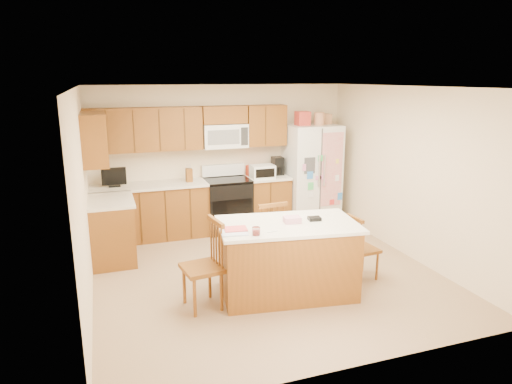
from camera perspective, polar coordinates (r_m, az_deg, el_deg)
name	(u,v)px	position (r m, az deg, el deg)	size (l,w,h in m)	color
ground	(265,273)	(6.38, 1.17, -10.06)	(4.50, 4.50, 0.00)	#9D825E
room_shell	(266,170)	(5.94, 1.24, 2.73)	(4.60, 4.60, 2.52)	beige
cabinetry	(171,185)	(7.52, -10.59, 0.83)	(3.36, 1.56, 2.15)	#95501B
stove	(227,204)	(7.96, -3.61, -1.49)	(0.76, 0.65, 1.13)	black
refrigerator	(311,174)	(8.34, 6.93, 2.31)	(0.90, 0.79, 2.04)	white
island	(287,258)	(5.67, 3.92, -8.24)	(1.79, 1.19, 1.00)	#95501B
windsor_chair_left	(204,267)	(5.35, -6.50, -9.28)	(0.49, 0.51, 1.05)	#95501B
windsor_chair_back	(268,238)	(6.29, 1.51, -5.77)	(0.47, 0.45, 1.01)	#95501B
windsor_chair_right	(361,249)	(6.24, 13.02, -6.93)	(0.39, 0.41, 0.87)	#95501B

